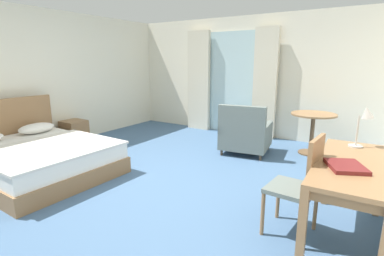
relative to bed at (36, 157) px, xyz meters
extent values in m
cube|color=#426084|center=(1.57, 0.78, -0.30)|extent=(6.09, 6.80, 0.10)
cube|color=silver|center=(1.57, 3.92, 1.01)|extent=(5.69, 0.12, 2.52)
cube|color=silver|center=(-1.22, 0.78, 1.01)|extent=(0.12, 6.40, 2.52)
cube|color=silver|center=(1.24, 3.84, 0.86)|extent=(1.15, 0.02, 2.22)
cube|color=beige|center=(0.45, 3.74, 0.87)|extent=(0.55, 0.10, 2.26)
cube|color=beige|center=(2.04, 3.74, 0.87)|extent=(0.49, 0.10, 2.26)
cube|color=olive|center=(0.08, 0.00, -0.14)|extent=(2.04, 1.68, 0.23)
cube|color=white|center=(0.08, 0.00, 0.08)|extent=(1.98, 1.63, 0.21)
cube|color=olive|center=(-0.95, 0.02, 0.25)|extent=(0.10, 1.66, 1.01)
cube|color=silver|center=(0.41, -0.01, 0.20)|extent=(1.36, 1.64, 0.03)
ellipsoid|color=white|center=(-0.63, 0.41, 0.26)|extent=(0.34, 0.58, 0.16)
cube|color=olive|center=(-0.88, 1.27, -0.02)|extent=(0.41, 0.40, 0.47)
cube|color=brown|center=(-0.88, 1.07, 0.07)|extent=(0.35, 0.01, 0.11)
cube|color=olive|center=(3.93, 0.58, 0.49)|extent=(0.60, 1.46, 0.04)
cube|color=olive|center=(3.93, 0.58, 0.43)|extent=(0.56, 1.39, 0.08)
cube|color=olive|center=(4.17, 1.28, 0.11)|extent=(0.06, 0.06, 0.72)
cube|color=olive|center=(3.70, -0.12, 0.11)|extent=(0.06, 0.06, 0.72)
cube|color=olive|center=(3.66, 1.27, 0.11)|extent=(0.06, 0.06, 0.72)
cube|color=slate|center=(3.47, 0.46, 0.19)|extent=(0.44, 0.45, 0.04)
cube|color=olive|center=(3.66, 0.44, 0.46)|extent=(0.07, 0.41, 0.50)
cylinder|color=olive|center=(3.30, 0.66, -0.04)|extent=(0.04, 0.04, 0.42)
cylinder|color=olive|center=(3.27, 0.28, -0.04)|extent=(0.04, 0.04, 0.42)
cylinder|color=olive|center=(3.67, 0.63, -0.04)|extent=(0.04, 0.04, 0.42)
cylinder|color=olive|center=(3.64, 0.25, -0.04)|extent=(0.04, 0.04, 0.42)
cylinder|color=#B7B2A8|center=(3.91, 1.10, 0.51)|extent=(0.14, 0.14, 0.02)
cylinder|color=#B7B2A8|center=(3.91, 1.10, 0.67)|extent=(0.02, 0.02, 0.30)
cone|color=#B7B2A8|center=(3.97, 1.15, 0.86)|extent=(0.14, 0.13, 0.15)
cube|color=maroon|center=(3.90, 0.38, 0.52)|extent=(0.37, 0.40, 0.03)
cube|color=slate|center=(2.14, 2.58, -0.02)|extent=(0.89, 0.88, 0.27)
cube|color=slate|center=(2.19, 2.26, 0.38)|extent=(0.80, 0.23, 0.51)
cube|color=slate|center=(2.48, 2.63, 0.20)|extent=(0.21, 0.78, 0.16)
cube|color=slate|center=(1.80, 2.53, 0.20)|extent=(0.21, 0.78, 0.16)
cylinder|color=#4C3D2D|center=(2.42, 2.96, -0.20)|extent=(0.04, 0.04, 0.10)
cylinder|color=#4C3D2D|center=(1.76, 2.86, -0.20)|extent=(0.04, 0.04, 0.10)
cylinder|color=#4C3D2D|center=(2.52, 2.31, -0.20)|extent=(0.04, 0.04, 0.10)
cylinder|color=#4C3D2D|center=(1.86, 2.21, -0.20)|extent=(0.04, 0.04, 0.10)
cylinder|color=olive|center=(3.14, 3.14, 0.45)|extent=(0.75, 0.75, 0.03)
cylinder|color=brown|center=(3.14, 3.14, 0.09)|extent=(0.07, 0.07, 0.69)
cylinder|color=brown|center=(3.14, 3.14, -0.24)|extent=(0.41, 0.41, 0.02)
camera|label=1|loc=(4.07, -2.17, 1.35)|focal=27.53mm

